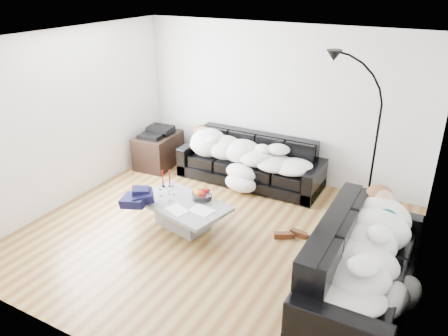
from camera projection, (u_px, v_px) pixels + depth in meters
The scene contains 24 objects.
ground at pixel (214, 235), 6.00m from camera, with size 5.00×5.00×0.00m, color brown.
wall_back at pixel (280, 104), 7.26m from camera, with size 5.00×0.02×2.60m, color silver.
wall_left at pixel (69, 118), 6.56m from camera, with size 0.02×4.50×2.60m, color silver.
wall_right at pixel (428, 192), 4.37m from camera, with size 0.02×4.50×2.60m, color silver.
ceiling at pixel (211, 41), 4.93m from camera, with size 5.00×5.00×0.00m, color white.
sofa_back at pixel (250, 160), 7.37m from camera, with size 2.44×0.85×0.80m, color black.
sofa_right at pixel (364, 264), 4.67m from camera, with size 2.27×0.97×0.92m, color black.
sleeper_back at pixel (249, 149), 7.24m from camera, with size 2.07×0.71×0.41m, color white, non-canonical shape.
sleeper_right at pixel (366, 248), 4.59m from camera, with size 1.94×0.82×0.47m, color white, non-canonical shape.
teal_cushion at pixel (375, 212), 5.15m from camera, with size 0.36×0.30×0.20m, color #0D4F5B.
coffee_table at pixel (183, 214), 6.15m from camera, with size 1.30×0.76×0.38m, color #939699.
fruit_bowl at pixel (202, 193), 6.13m from camera, with size 0.29×0.29×0.18m, color white.
wine_glass_a at pixel (173, 189), 6.25m from camera, with size 0.08×0.08×0.19m, color white.
wine_glass_b at pixel (161, 191), 6.21m from camera, with size 0.07×0.07×0.16m, color white.
wine_glass_c at pixel (170, 196), 6.07m from camera, with size 0.07×0.07×0.17m, color white.
candle_left at pixel (163, 179), 6.45m from camera, with size 0.05×0.05×0.26m, color maroon.
candle_right at pixel (170, 178), 6.46m from camera, with size 0.05×0.05×0.27m, color maroon.
newspaper_a at pixel (202, 210), 5.86m from camera, with size 0.32×0.24×0.01m, color silver.
newspaper_b at pixel (177, 210), 5.87m from camera, with size 0.31×0.22×0.01m, color silver.
navy_jacket at pixel (138, 193), 5.97m from camera, with size 0.37×0.31×0.19m, color black, non-canonical shape.
shoes at pixel (290, 234), 5.95m from camera, with size 0.39×0.28×0.09m, color #472311, non-canonical shape.
av_cabinet at pixel (159, 150), 8.06m from camera, with size 0.60×0.88×0.60m, color black.
stereo at pixel (157, 131), 7.91m from camera, with size 0.44×0.34×0.13m, color black.
floor_lamp at pixel (375, 150), 6.11m from camera, with size 0.75×0.30×2.07m, color black, non-canonical shape.
Camera 1 is at (2.56, -4.40, 3.31)m, focal length 35.00 mm.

